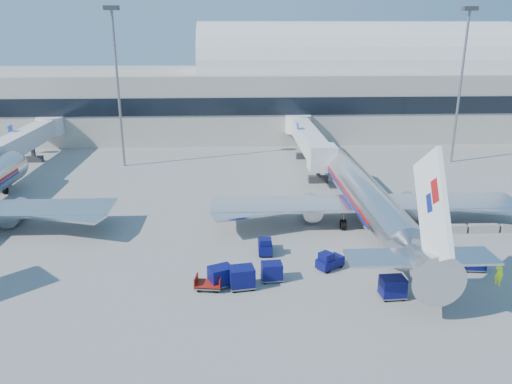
{
  "coord_description": "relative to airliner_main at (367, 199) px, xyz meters",
  "views": [
    {
      "loc": [
        -3.73,
        -43.27,
        19.41
      ],
      "look_at": [
        -1.37,
        6.0,
        3.36
      ],
      "focal_mm": 35.0,
      "sensor_mm": 36.0,
      "label": 1
    }
  ],
  "objects": [
    {
      "name": "tug_left",
      "position": [
        -10.92,
        -6.3,
        -2.19
      ],
      "size": [
        1.29,
        2.5,
        1.61
      ],
      "rotation": [
        0.0,
        0.0,
        1.55
      ],
      "color": "#090C4A",
      "rests_on": "ground"
    },
    {
      "name": "tug_lead",
      "position": [
        -5.66,
        -9.62,
        -2.21
      ],
      "size": [
        2.66,
        2.39,
        1.57
      ],
      "rotation": [
        0.0,
        0.0,
        0.63
      ],
      "color": "#090C4A",
      "rests_on": "ground"
    },
    {
      "name": "barrier_mid",
      "position": [
        11.3,
        -2.51,
        -2.48
      ],
      "size": [
        3.0,
        0.55,
        0.9
      ],
      "primitive_type": "cube",
      "color": "#9E9E96",
      "rests_on": "ground"
    },
    {
      "name": "cart_open_red",
      "position": [
        -15.75,
        -12.74,
        -2.53
      ],
      "size": [
        2.25,
        1.73,
        0.56
      ],
      "rotation": [
        0.0,
        0.0,
        -0.14
      ],
      "color": "slate",
      "rests_on": "ground"
    },
    {
      "name": "ramp_worker",
      "position": [
        7.29,
        -13.09,
        -1.93
      ],
      "size": [
        0.7,
        0.85,
        2.0
      ],
      "primitive_type": "imported",
      "rotation": [
        0.0,
        0.0,
        1.92
      ],
      "color": "#A8EC18",
      "rests_on": "ground"
    },
    {
      "name": "tug_right",
      "position": [
        0.51,
        -8.15,
        -2.31
      ],
      "size": [
        2.32,
        1.77,
        1.36
      ],
      "rotation": [
        0.0,
        0.0,
        -0.4
      ],
      "color": "#090C4A",
      "rests_on": "ground"
    },
    {
      "name": "terminal",
      "position": [
        -23.6,
        51.46,
        4.6
      ],
      "size": [
        170.0,
        28.15,
        21.0
      ],
      "color": "#B2AA9E",
      "rests_on": "ground"
    },
    {
      "name": "mast_east",
      "position": [
        20.0,
        25.49,
        11.87
      ],
      "size": [
        2.0,
        1.2,
        22.6
      ],
      "color": "slate",
      "rests_on": "ground"
    },
    {
      "name": "cart_solo_near",
      "position": [
        -1.79,
        -14.68,
        -2.03
      ],
      "size": [
        1.99,
        1.56,
        1.68
      ],
      "rotation": [
        0.0,
        0.0,
        0.06
      ],
      "color": "#090C4A",
      "rests_on": "ground"
    },
    {
      "name": "cart_solo_far",
      "position": [
        6.6,
        -10.51,
        -2.14
      ],
      "size": [
        1.84,
        1.51,
        1.48
      ],
      "rotation": [
        0.0,
        0.0,
        -0.14
      ],
      "color": "#090C4A",
      "rests_on": "ground"
    },
    {
      "name": "jetbridge_near",
      "position": [
        -2.4,
        26.3,
        1.0
      ],
      "size": [
        4.4,
        27.5,
        6.25
      ],
      "color": "silver",
      "rests_on": "ground"
    },
    {
      "name": "jetbridge_mid",
      "position": [
        -44.4,
        26.3,
        1.0
      ],
      "size": [
        4.4,
        27.5,
        6.25
      ],
      "color": "silver",
      "rests_on": "ground"
    },
    {
      "name": "airliner_main",
      "position": [
        0.0,
        0.0,
        0.0
      ],
      "size": [
        32.0,
        37.26,
        12.07
      ],
      "color": "silver",
      "rests_on": "ground"
    },
    {
      "name": "cart_train_a",
      "position": [
        -10.71,
        -11.51,
        -2.11
      ],
      "size": [
        1.84,
        1.46,
        1.53
      ],
      "rotation": [
        0.0,
        0.0,
        0.08
      ],
      "color": "#090C4A",
      "rests_on": "ground"
    },
    {
      "name": "barrier_near",
      "position": [
        8.0,
        -2.51,
        -2.48
      ],
      "size": [
        3.0,
        0.55,
        0.9
      ],
      "primitive_type": "cube",
      "color": "#9E9E96",
      "rests_on": "ground"
    },
    {
      "name": "ground",
      "position": [
        -10.0,
        -4.51,
        -2.93
      ],
      "size": [
        260.0,
        260.0,
        0.0
      ],
      "primitive_type": "plane",
      "color": "gray",
      "rests_on": "ground"
    },
    {
      "name": "mast_west",
      "position": [
        -30.0,
        25.49,
        11.87
      ],
      "size": [
        2.0,
        1.2,
        22.6
      ],
      "color": "slate",
      "rests_on": "ground"
    },
    {
      "name": "cart_train_b",
      "position": [
        -13.16,
        -12.65,
        -1.98
      ],
      "size": [
        2.25,
        1.85,
        1.78
      ],
      "rotation": [
        0.0,
        0.0,
        0.17
      ],
      "color": "#090C4A",
      "rests_on": "ground"
    },
    {
      "name": "cart_train_c",
      "position": [
        -14.82,
        -12.25,
        -2.04
      ],
      "size": [
        2.31,
        2.09,
        1.66
      ],
      "rotation": [
        0.0,
        0.0,
        0.42
      ],
      "color": "#090C4A",
      "rests_on": "ground"
    }
  ]
}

